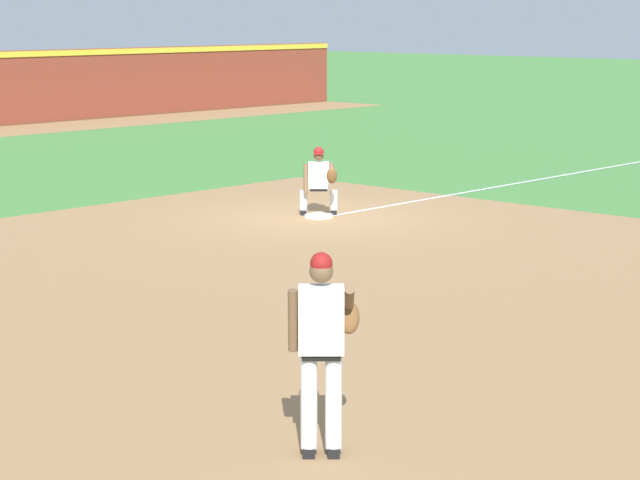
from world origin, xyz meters
name	(u,v)px	position (x,y,z in m)	size (l,w,h in m)	color
ground_plane	(319,218)	(0.00, 0.00, 0.00)	(160.00, 160.00, 0.00)	#47843D
infield_dirt_patch	(319,294)	(-4.81, -4.47, 0.00)	(18.00, 18.00, 0.01)	#9E754C
foul_line_stripe	(522,182)	(7.00, 0.00, 0.01)	(14.01, 0.10, 0.00)	white
first_base_bag	(319,216)	(0.00, 0.00, 0.04)	(0.38, 0.38, 0.09)	white
baseball	(310,290)	(-4.86, -4.33, 0.04)	(0.07, 0.07, 0.07)	white
pitcher	(323,341)	(-9.57, -8.93, 1.06)	(0.85, 0.56, 1.86)	black
first_baseman	(320,178)	(0.33, 0.28, 0.73)	(0.75, 1.08, 1.34)	black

